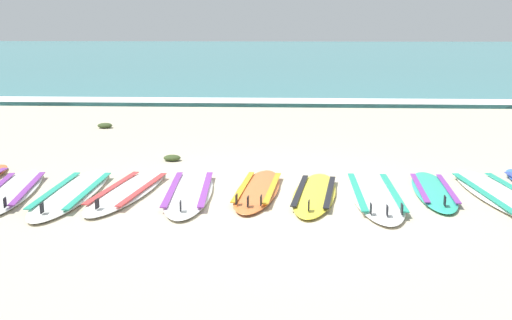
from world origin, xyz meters
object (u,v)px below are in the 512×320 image
object	(u,v)px
surfboard_8	(433,190)
surfboard_4	(189,191)
surfboard_1	(12,191)
surfboard_9	(500,194)
surfboard_2	(72,192)
surfboard_5	(258,190)
surfboard_6	(315,194)
surfboard_7	(375,194)
surfboard_3	(128,191)

from	to	relation	value
surfboard_8	surfboard_4	bearing A→B (deg)	-176.53
surfboard_1	surfboard_9	size ratio (longest dim) A/B	0.89
surfboard_2	surfboard_8	world-z (taller)	same
surfboard_5	surfboard_6	world-z (taller)	same
surfboard_1	surfboard_7	world-z (taller)	same
surfboard_4	surfboard_5	distance (m)	0.85
surfboard_1	surfboard_6	bearing A→B (deg)	0.96
surfboard_5	surfboard_9	distance (m)	2.96
surfboard_3	surfboard_5	distance (m)	1.62
surfboard_6	surfboard_8	xyz separation A→B (m)	(1.49, 0.21, 0.00)
surfboard_6	surfboard_9	xyz separation A→B (m)	(2.25, 0.08, -0.00)
surfboard_6	surfboard_9	size ratio (longest dim) A/B	0.81
surfboard_1	surfboard_8	size ratio (longest dim) A/B	1.17
surfboard_5	surfboard_7	bearing A→B (deg)	-4.93
surfboard_6	surfboard_4	bearing A→B (deg)	178.98
surfboard_5	surfboard_9	bearing A→B (deg)	-1.06
surfboard_5	surfboard_6	bearing A→B (deg)	-11.13
surfboard_7	surfboard_9	bearing A→B (deg)	2.60
surfboard_2	surfboard_9	bearing A→B (deg)	1.88
surfboard_3	surfboard_8	world-z (taller)	same
surfboard_6	surfboard_3	bearing A→B (deg)	179.36
surfboard_1	surfboard_7	bearing A→B (deg)	0.98
surfboard_6	surfboard_7	bearing A→B (deg)	1.12
surfboard_1	surfboard_8	bearing A→B (deg)	3.00
surfboard_1	surfboard_2	bearing A→B (deg)	-1.90
surfboard_7	surfboard_8	size ratio (longest dim) A/B	1.24
surfboard_8	surfboard_7	bearing A→B (deg)	-165.29
surfboard_2	surfboard_5	xyz separation A→B (m)	(2.28, 0.23, 0.00)
surfboard_2	surfboard_7	xyz separation A→B (m)	(3.72, 0.10, 0.00)
surfboard_2	surfboard_3	size ratio (longest dim) A/B	1.05
surfboard_5	surfboard_9	world-z (taller)	same
surfboard_3	surfboard_9	world-z (taller)	same
surfboard_2	surfboard_7	world-z (taller)	same
surfboard_5	surfboard_4	bearing A→B (deg)	-172.56
surfboard_4	surfboard_7	world-z (taller)	same
surfboard_5	surfboard_7	distance (m)	1.44
surfboard_5	surfboard_1	bearing A→B (deg)	-176.23
surfboard_8	surfboard_1	bearing A→B (deg)	-177.00
surfboard_4	surfboard_5	size ratio (longest dim) A/B	1.11
surfboard_1	surfboard_2	world-z (taller)	same
surfboard_5	surfboard_3	bearing A→B (deg)	-176.02
surfboard_8	surfboard_9	distance (m)	0.78
surfboard_1	surfboard_7	distance (m)	4.49
surfboard_3	surfboard_8	size ratio (longest dim) A/B	1.17
surfboard_3	surfboard_4	world-z (taller)	same
surfboard_1	surfboard_3	size ratio (longest dim) A/B	1.01
surfboard_2	surfboard_3	world-z (taller)	same
surfboard_6	surfboard_7	size ratio (longest dim) A/B	0.86
surfboard_7	surfboard_8	distance (m)	0.78
surfboard_1	surfboard_5	bearing A→B (deg)	3.77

